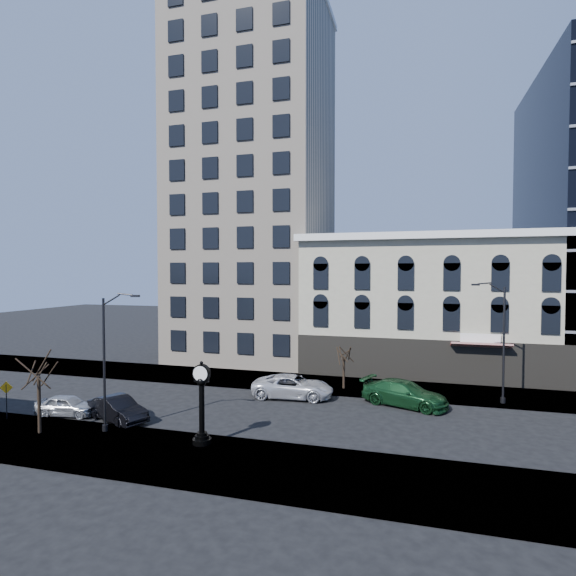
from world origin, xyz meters
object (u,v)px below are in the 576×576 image
(street_clock, at_px, (202,406))
(warning_sign, at_px, (6,393))
(car_near_b, at_px, (118,409))
(street_lamp_near, at_px, (113,325))
(car_near_a, at_px, (67,405))

(street_clock, bearing_deg, warning_sign, 175.63)
(warning_sign, height_order, car_near_b, warning_sign)
(street_lamp_near, xyz_separation_m, car_near_b, (-1.22, 1.89, -5.43))
(street_clock, bearing_deg, car_near_b, 159.27)
(street_lamp_near, relative_size, car_near_b, 1.77)
(street_lamp_near, xyz_separation_m, warning_sign, (-7.81, 0.05, -4.45))
(street_clock, xyz_separation_m, car_near_b, (-6.81, 2.20, -1.35))
(street_clock, height_order, street_lamp_near, street_lamp_near)
(street_clock, height_order, car_near_b, street_clock)
(street_lamp_near, bearing_deg, car_near_b, 113.97)
(street_clock, xyz_separation_m, car_near_a, (-10.56, 2.20, -1.44))
(street_clock, relative_size, car_near_a, 1.13)
(warning_sign, relative_size, car_near_b, 0.51)
(car_near_b, bearing_deg, car_near_a, 112.43)
(car_near_b, bearing_deg, street_lamp_near, -124.81)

